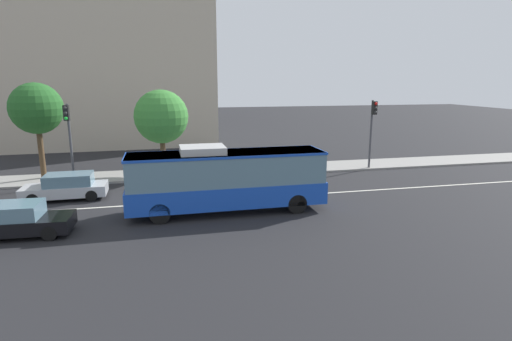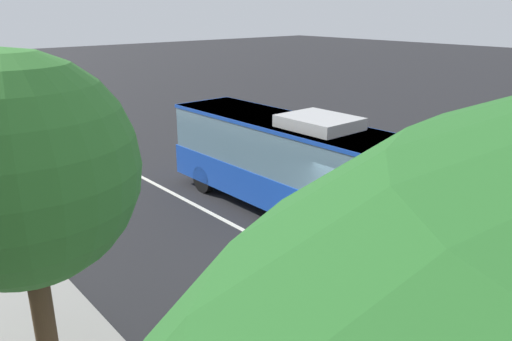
# 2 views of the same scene
# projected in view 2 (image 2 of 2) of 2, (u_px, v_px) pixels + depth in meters

# --- Properties ---
(ground_plane) EXTENTS (160.00, 160.00, 0.00)m
(ground_plane) POSITION_uv_depth(u_px,v_px,m) (320.00, 271.00, 12.87)
(ground_plane) COLOR black
(lane_centre_line) EXTENTS (76.00, 0.16, 0.01)m
(lane_centre_line) POSITION_uv_depth(u_px,v_px,m) (320.00, 270.00, 12.87)
(lane_centre_line) COLOR silver
(lane_centre_line) RESTS_ON ground_plane
(transit_bus) EXTENTS (10.02, 2.58, 3.46)m
(transit_bus) POSITION_uv_depth(u_px,v_px,m) (291.00, 160.00, 16.03)
(transit_bus) COLOR #1947B7
(transit_bus) RESTS_ON ground_plane
(street_tree_kerbside_centre) EXTENTS (3.68, 3.68, 6.04)m
(street_tree_kerbside_centre) POSITION_uv_depth(u_px,v_px,m) (20.00, 171.00, 7.55)
(street_tree_kerbside_centre) COLOR #4C3823
(street_tree_kerbside_centre) RESTS_ON ground_plane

